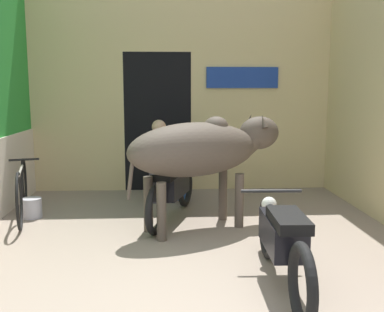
# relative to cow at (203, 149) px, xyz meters

# --- Properties ---
(wall_back_with_doorway) EXTENTS (4.89, 0.93, 3.72)m
(wall_back_with_doorway) POSITION_rel_cow_xyz_m (-0.32, 2.37, 0.63)
(wall_back_with_doorway) COLOR #D1BC84
(wall_back_with_doorway) RESTS_ON ground_plane
(cow) EXTENTS (2.09, 1.36, 1.38)m
(cow) POSITION_rel_cow_xyz_m (0.00, 0.00, 0.00)
(cow) COLOR #4C4238
(cow) RESTS_ON ground_plane
(motorcycle_near) EXTENTS (0.58, 1.92, 0.73)m
(motorcycle_near) POSITION_rel_cow_xyz_m (0.54, -1.67, -0.56)
(motorcycle_near) COLOR black
(motorcycle_near) RESTS_ON ground_plane
(motorcycle_far) EXTENTS (0.76, 1.84, 0.72)m
(motorcycle_far) POSITION_rel_cow_xyz_m (-0.37, 0.39, -0.57)
(motorcycle_far) COLOR black
(motorcycle_far) RESTS_ON ground_plane
(bicycle) EXTENTS (0.56, 1.74, 0.73)m
(bicycle) POSITION_rel_cow_xyz_m (-2.33, 0.55, -0.61)
(bicycle) COLOR black
(bicycle) RESTS_ON ground_plane
(shopkeeper_seated) EXTENTS (0.42, 0.34, 1.23)m
(shopkeeper_seated) POSITION_rel_cow_xyz_m (-0.55, 1.38, -0.33)
(shopkeeper_seated) COLOR #3D3842
(shopkeeper_seated) RESTS_ON ground_plane
(plastic_stool) EXTENTS (0.36, 0.36, 0.44)m
(plastic_stool) POSITION_rel_cow_xyz_m (-0.25, 1.47, -0.74)
(plastic_stool) COLOR #2856B2
(plastic_stool) RESTS_ON ground_plane
(bucket) EXTENTS (0.26, 0.26, 0.26)m
(bucket) POSITION_rel_cow_xyz_m (-2.22, 0.56, -0.84)
(bucket) COLOR #A8A8B2
(bucket) RESTS_ON ground_plane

